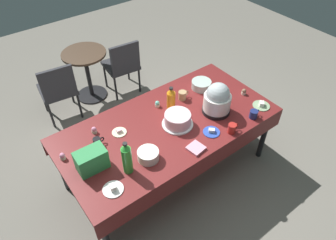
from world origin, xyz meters
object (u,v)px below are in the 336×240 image
Objects in this scene: potluck_table at (168,128)px; round_cafe_table at (86,67)px; frosted_layer_cake at (178,120)px; coffee_mug_red at (232,128)px; soda_bottle_lime_soda at (127,158)px; cupcake_cocoa at (157,104)px; dessert_plate_sage at (261,105)px; soda_bottle_orange_juice at (171,99)px; coffee_mug_navy at (254,114)px; dessert_plate_cobalt at (211,132)px; glass_salad_bowl at (201,85)px; ceramic_snack_bowl at (148,155)px; cupcake_mint at (244,92)px; maroon_chair_right at (122,64)px; dessert_plate_cream at (119,132)px; cupcake_berry at (62,156)px; soda_carton at (91,160)px; slow_cooker at (217,100)px; maroon_chair_left at (58,88)px; cupcake_lemon at (94,130)px; coffee_mug_tan at (183,95)px; coffee_mug_black at (97,142)px; dessert_plate_white at (113,189)px.

round_cafe_table is (-0.05, 1.81, -0.19)m from potluck_table.
coffee_mug_red is at bearing -48.62° from frosted_layer_cake.
cupcake_cocoa is at bearing 38.08° from soda_bottle_lime_soda.
round_cafe_table is at bearing 114.64° from dessert_plate_sage.
coffee_mug_navy is (0.59, -0.61, -0.08)m from soda_bottle_orange_juice.
coffee_mug_red reaches higher than dessert_plate_cobalt.
glass_salad_bowl is 1.15× the size of ceramic_snack_bowl.
frosted_layer_cake is 1.40× the size of glass_salad_bowl.
maroon_chair_right reaches higher than cupcake_mint.
coffee_mug_navy is at bearing -30.78° from potluck_table.
dessert_plate_cream is 1.17× the size of coffee_mug_navy.
potluck_table is 0.30m from soda_bottle_orange_juice.
potluck_table is at bearing -159.38° from glass_salad_bowl.
dessert_plate_cream is at bearing 143.17° from dessert_plate_cobalt.
potluck_table is at bearing -103.90° from maroon_chair_right.
soda_bottle_lime_soda reaches higher than coffee_mug_navy.
dessert_plate_cream is at bearing -1.64° from cupcake_berry.
soda_carton reaches higher than glass_salad_bowl.
maroon_chair_left is at bearing 121.58° from slow_cooker.
slow_cooker reaches higher than round_cafe_table.
glass_salad_bowl is 3.29× the size of cupcake_lemon.
cupcake_berry is at bearing -175.68° from cupcake_cocoa.
soda_carton is (-1.21, -0.27, 0.05)m from coffee_mug_tan.
dessert_plate_sage is (1.37, -0.12, -0.03)m from ceramic_snack_bowl.
ceramic_snack_bowl reaches higher than potluck_table.
dessert_plate_cobalt is 1.13m from cupcake_lemon.
soda_carton reaches higher than coffee_mug_red.
soda_carton reaches higher than cupcake_cocoa.
slow_cooker is at bearing -68.80° from coffee_mug_tan.
cupcake_cocoa reaches higher than potluck_table.
cupcake_berry is (-0.61, 0.45, -0.01)m from ceramic_snack_bowl.
round_cafe_table is at bearing 93.63° from frosted_layer_cake.
ceramic_snack_bowl is 0.86m from coffee_mug_red.
ceramic_snack_bowl is at bearing -154.85° from glass_salad_bowl.
cupcake_berry is (-1.97, 0.58, 0.02)m from dessert_plate_sage.
soda_carton is at bearing 161.96° from coffee_mug_red.
glass_salad_bowl is at bearing 71.48° from coffee_mug_red.
round_cafe_table is (-0.12, 1.53, -0.28)m from cupcake_cocoa.
coffee_mug_black is (-1.11, 0.63, -0.01)m from coffee_mug_red.
glass_salad_bowl is at bearing 25.15° from ceramic_snack_bowl.
cupcake_berry is 0.55× the size of coffee_mug_red.
dessert_plate_white is 1.98m from maroon_chair_left.
glass_salad_bowl is at bearing 1.62° from cupcake_berry.
coffee_mug_black is (-0.85, 0.00, -0.09)m from soda_bottle_orange_juice.
cupcake_lemon is (-0.64, 0.33, 0.09)m from potluck_table.
slow_cooker is 0.48× the size of round_cafe_table.
frosted_layer_cake is 4.62× the size of cupcake_berry.
cupcake_lemon is at bearing 164.19° from cupcake_mint.
glass_salad_bowl is 1.30m from cupcake_lemon.
frosted_layer_cake is 0.78m from coffee_mug_navy.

